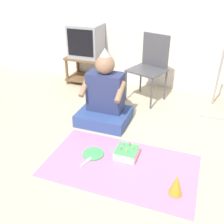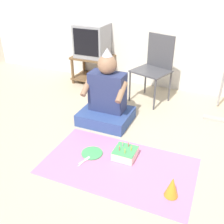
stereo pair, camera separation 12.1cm
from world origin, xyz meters
The scene contains 12 objects.
ground_plane centered at (0.00, 0.00, 0.00)m, with size 16.00×16.00×0.00m, color beige.
tv_stand centered at (-1.16, 1.85, 0.25)m, with size 0.60×0.43×0.42m.
tv centered at (-1.16, 1.85, 0.66)m, with size 0.46×0.42×0.48m.
folding_chair centered at (-0.12, 1.61, 0.50)m, with size 0.55×0.52×0.87m.
dust_mop centered at (0.74, 1.43, 0.35)m, with size 0.28×0.43×1.19m.
person_seated centered at (-0.46, 0.81, 0.28)m, with size 0.58×0.49×0.87m.
party_cloth centered at (-0.03, 0.09, 0.00)m, with size 1.39×0.80×0.01m.
birthday_cake centered at (-0.01, 0.23, 0.05)m, with size 0.21×0.21×0.14m.
party_hat_blue centered at (0.50, -0.09, 0.10)m, with size 0.11×0.11×0.18m.
paper_plate centered at (-0.33, 0.15, 0.01)m, with size 0.21×0.21×0.01m.
plastic_spoon_near centered at (-0.33, 0.06, 0.01)m, with size 0.07×0.14×0.01m.
plastic_spoon_far centered at (-0.34, 0.03, 0.01)m, with size 0.05×0.14×0.01m.
Camera 2 is at (0.66, -1.67, 1.60)m, focal length 42.00 mm.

